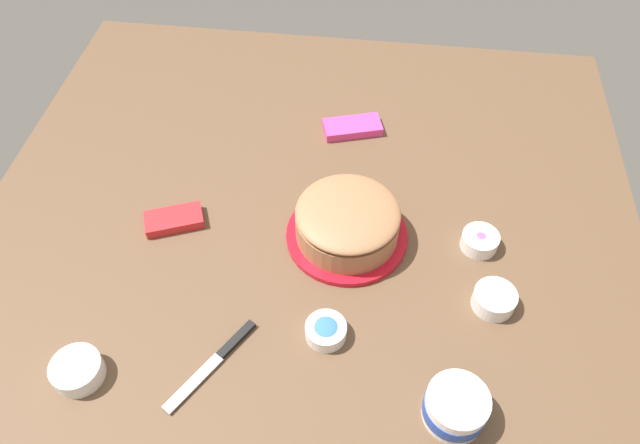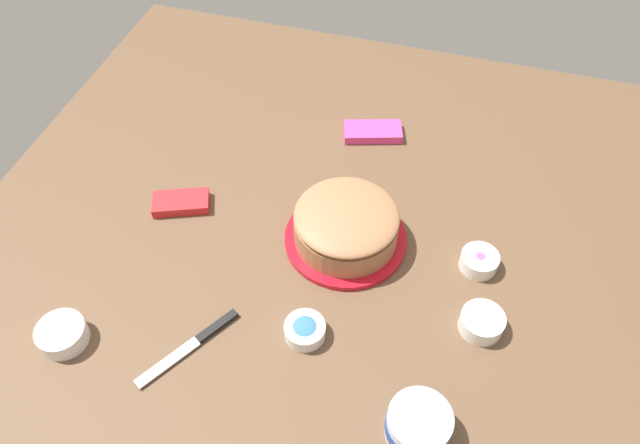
{
  "view_description": "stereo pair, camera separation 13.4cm",
  "coord_description": "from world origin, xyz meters",
  "px_view_note": "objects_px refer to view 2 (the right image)",
  "views": [
    {
      "loc": [
        -0.14,
        0.85,
        1.08
      ],
      "look_at": [
        -0.03,
        0.0,
        0.04
      ],
      "focal_mm": 33.55,
      "sensor_mm": 36.0,
      "label": 1
    },
    {
      "loc": [
        -0.27,
        0.82,
        1.08
      ],
      "look_at": [
        -0.03,
        0.0,
        0.04
      ],
      "focal_mm": 33.55,
      "sensor_mm": 36.0,
      "label": 2
    }
  ],
  "objects_px": {
    "candy_box_upper": "(373,132)",
    "sprinkle_bowl_yellow": "(482,322)",
    "sprinkle_bowl_orange": "(62,334)",
    "candy_box_lower": "(181,203)",
    "sprinkle_bowl_blue": "(305,330)",
    "frosted_cake": "(346,227)",
    "sprinkle_bowl_rainbow": "(479,261)",
    "frosting_tub": "(418,425)",
    "spreading_knife": "(197,341)"
  },
  "relations": [
    {
      "from": "sprinkle_bowl_yellow",
      "to": "frosting_tub",
      "type": "bearing_deg",
      "value": 71.02
    },
    {
      "from": "sprinkle_bowl_orange",
      "to": "candy_box_lower",
      "type": "distance_m",
      "value": 0.4
    },
    {
      "from": "candy_box_lower",
      "to": "sprinkle_bowl_blue",
      "type": "bearing_deg",
      "value": 125.33
    },
    {
      "from": "sprinkle_bowl_blue",
      "to": "candy_box_upper",
      "type": "distance_m",
      "value": 0.62
    },
    {
      "from": "frosting_tub",
      "to": "candy_box_lower",
      "type": "bearing_deg",
      "value": -30.82
    },
    {
      "from": "sprinkle_bowl_yellow",
      "to": "candy_box_lower",
      "type": "xyz_separation_m",
      "value": [
        0.72,
        -0.13,
        -0.01
      ]
    },
    {
      "from": "sprinkle_bowl_blue",
      "to": "sprinkle_bowl_rainbow",
      "type": "relative_size",
      "value": 1.01
    },
    {
      "from": "frosting_tub",
      "to": "sprinkle_bowl_orange",
      "type": "height_order",
      "value": "frosting_tub"
    },
    {
      "from": "frosting_tub",
      "to": "sprinkle_bowl_orange",
      "type": "distance_m",
      "value": 0.71
    },
    {
      "from": "sprinkle_bowl_rainbow",
      "to": "frosting_tub",
      "type": "bearing_deg",
      "value": 81.09
    },
    {
      "from": "spreading_knife",
      "to": "candy_box_upper",
      "type": "relative_size",
      "value": 1.41
    },
    {
      "from": "frosting_tub",
      "to": "sprinkle_bowl_orange",
      "type": "bearing_deg",
      "value": 1.04
    },
    {
      "from": "sprinkle_bowl_orange",
      "to": "candy_box_upper",
      "type": "bearing_deg",
      "value": -120.8
    },
    {
      "from": "frosted_cake",
      "to": "candy_box_upper",
      "type": "distance_m",
      "value": 0.36
    },
    {
      "from": "sprinkle_bowl_rainbow",
      "to": "sprinkle_bowl_blue",
      "type": "bearing_deg",
      "value": 40.22
    },
    {
      "from": "sprinkle_bowl_blue",
      "to": "frosted_cake",
      "type": "bearing_deg",
      "value": -93.75
    },
    {
      "from": "frosted_cake",
      "to": "sprinkle_bowl_rainbow",
      "type": "distance_m",
      "value": 0.3
    },
    {
      "from": "sprinkle_bowl_rainbow",
      "to": "spreading_knife",
      "type": "bearing_deg",
      "value": 33.63
    },
    {
      "from": "frosted_cake",
      "to": "sprinkle_bowl_blue",
      "type": "height_order",
      "value": "frosted_cake"
    },
    {
      "from": "sprinkle_bowl_rainbow",
      "to": "candy_box_upper",
      "type": "height_order",
      "value": "sprinkle_bowl_rainbow"
    },
    {
      "from": "frosted_cake",
      "to": "sprinkle_bowl_yellow",
      "type": "height_order",
      "value": "frosted_cake"
    },
    {
      "from": "candy_box_upper",
      "to": "sprinkle_bowl_orange",
      "type": "bearing_deg",
      "value": 41.96
    },
    {
      "from": "frosted_cake",
      "to": "sprinkle_bowl_blue",
      "type": "relative_size",
      "value": 3.32
    },
    {
      "from": "candy_box_upper",
      "to": "sprinkle_bowl_rainbow",
      "type": "bearing_deg",
      "value": 114.96
    },
    {
      "from": "frosted_cake",
      "to": "sprinkle_bowl_orange",
      "type": "bearing_deg",
      "value": 40.21
    },
    {
      "from": "sprinkle_bowl_orange",
      "to": "candy_box_lower",
      "type": "xyz_separation_m",
      "value": [
        -0.07,
        -0.39,
        -0.01
      ]
    },
    {
      "from": "spreading_knife",
      "to": "candy_box_lower",
      "type": "bearing_deg",
      "value": -60.43
    },
    {
      "from": "candy_box_upper",
      "to": "frosted_cake",
      "type": "bearing_deg",
      "value": 76.03
    },
    {
      "from": "frosting_tub",
      "to": "sprinkle_bowl_rainbow",
      "type": "height_order",
      "value": "frosting_tub"
    },
    {
      "from": "sprinkle_bowl_orange",
      "to": "sprinkle_bowl_rainbow",
      "type": "distance_m",
      "value": 0.87
    },
    {
      "from": "frosting_tub",
      "to": "sprinkle_bowl_rainbow",
      "type": "xyz_separation_m",
      "value": [
        -0.06,
        -0.4,
        -0.02
      ]
    },
    {
      "from": "spreading_knife",
      "to": "sprinkle_bowl_orange",
      "type": "relative_size",
      "value": 2.17
    },
    {
      "from": "sprinkle_bowl_orange",
      "to": "frosted_cake",
      "type": "bearing_deg",
      "value": -139.79
    },
    {
      "from": "sprinkle_bowl_yellow",
      "to": "candy_box_upper",
      "type": "height_order",
      "value": "sprinkle_bowl_yellow"
    },
    {
      "from": "candy_box_upper",
      "to": "sprinkle_bowl_yellow",
      "type": "bearing_deg",
      "value": 106.99
    },
    {
      "from": "sprinkle_bowl_yellow",
      "to": "candy_box_lower",
      "type": "relative_size",
      "value": 0.68
    },
    {
      "from": "frosted_cake",
      "to": "sprinkle_bowl_yellow",
      "type": "xyz_separation_m",
      "value": [
        -0.32,
        0.14,
        -0.03
      ]
    },
    {
      "from": "sprinkle_bowl_orange",
      "to": "sprinkle_bowl_yellow",
      "type": "distance_m",
      "value": 0.84
    },
    {
      "from": "spreading_knife",
      "to": "candy_box_upper",
      "type": "distance_m",
      "value": 0.72
    },
    {
      "from": "candy_box_lower",
      "to": "candy_box_upper",
      "type": "xyz_separation_m",
      "value": [
        -0.38,
        -0.37,
        -0.0
      ]
    },
    {
      "from": "sprinkle_bowl_blue",
      "to": "candy_box_upper",
      "type": "xyz_separation_m",
      "value": [
        0.0,
        -0.62,
        -0.01
      ]
    },
    {
      "from": "spreading_knife",
      "to": "sprinkle_bowl_orange",
      "type": "bearing_deg",
      "value": 15.04
    },
    {
      "from": "sprinkle_bowl_blue",
      "to": "sprinkle_bowl_rainbow",
      "type": "xyz_separation_m",
      "value": [
        -0.31,
        -0.27,
        0.0
      ]
    },
    {
      "from": "sprinkle_bowl_blue",
      "to": "sprinkle_bowl_orange",
      "type": "xyz_separation_m",
      "value": [
        0.46,
        0.15,
        0.0
      ]
    },
    {
      "from": "spreading_knife",
      "to": "sprinkle_bowl_blue",
      "type": "relative_size",
      "value": 2.54
    },
    {
      "from": "sprinkle_bowl_rainbow",
      "to": "sprinkle_bowl_yellow",
      "type": "xyz_separation_m",
      "value": [
        -0.02,
        0.15,
        0.0
      ]
    },
    {
      "from": "frosted_cake",
      "to": "candy_box_lower",
      "type": "relative_size",
      "value": 2.1
    },
    {
      "from": "spreading_knife",
      "to": "candy_box_lower",
      "type": "distance_m",
      "value": 0.37
    },
    {
      "from": "sprinkle_bowl_yellow",
      "to": "candy_box_upper",
      "type": "distance_m",
      "value": 0.61
    },
    {
      "from": "sprinkle_bowl_blue",
      "to": "sprinkle_bowl_yellow",
      "type": "relative_size",
      "value": 0.93
    }
  ]
}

